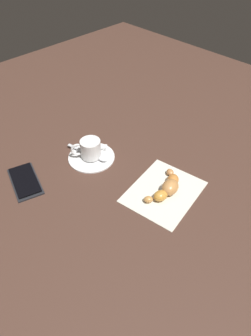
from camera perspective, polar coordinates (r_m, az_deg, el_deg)
ground_plane at (r=0.86m, az=-1.07°, el=-0.69°), size 1.80×1.80×0.00m
saucer at (r=0.91m, az=-6.39°, el=2.12°), size 0.14×0.14×0.01m
espresso_cup at (r=0.89m, az=-6.67°, el=3.65°), size 0.07×0.08×0.05m
teaspoon at (r=0.90m, az=-6.05°, el=2.43°), size 0.14×0.05×0.01m
sugar_packet at (r=0.93m, az=-5.65°, el=4.02°), size 0.07×0.06×0.01m
napkin at (r=0.81m, az=7.17°, el=-4.40°), size 0.19×0.22×0.00m
croissant at (r=0.80m, az=7.97°, el=-3.55°), size 0.08×0.14×0.04m
cell_phone at (r=0.87m, az=-18.32°, el=-2.29°), size 0.15×0.11×0.01m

